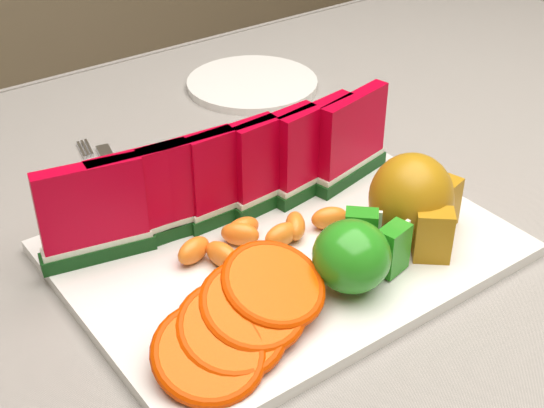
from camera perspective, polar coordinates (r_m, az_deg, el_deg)
name	(u,v)px	position (r m, az deg, el deg)	size (l,w,h in m)	color
table	(328,303)	(0.83, 4.22, -7.43)	(1.40, 0.90, 0.75)	#4D2C1C
tablecloth	(330,257)	(0.79, 4.40, -3.99)	(1.53, 1.03, 0.20)	gray
platter	(284,248)	(0.72, 0.88, -3.35)	(0.40, 0.30, 0.01)	silver
apple_cluster	(356,253)	(0.66, 6.35, -3.72)	(0.11, 0.09, 0.06)	#348F09
pear_cluster	(414,201)	(0.72, 10.67, 0.20)	(0.11, 0.11, 0.09)	#9C8911
side_plate	(252,83)	(1.05, -1.50, 9.06)	(0.20, 0.20, 0.01)	silver
fork	(116,177)	(0.86, -11.66, 1.99)	(0.05, 0.19, 0.00)	silver
watermelon_row	(233,175)	(0.73, -2.94, 2.21)	(0.39, 0.07, 0.10)	#0E3616
orange_fan_front	(242,317)	(0.60, -2.25, -8.53)	(0.18, 0.13, 0.05)	#CF3200
orange_fan_back	(212,168)	(0.80, -4.56, 2.69)	(0.33, 0.10, 0.04)	#CF3200
tangerine_segments	(259,235)	(0.71, -1.02, -2.36)	(0.17, 0.07, 0.02)	#F94816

